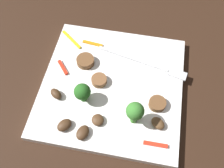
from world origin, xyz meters
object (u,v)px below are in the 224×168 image
at_px(fork, 148,64).
at_px(sausage_slice_1, 99,82).
at_px(mushroom_1, 158,123).
at_px(pepper_strip_1, 63,67).
at_px(sausage_slice_2, 85,61).
at_px(mushroom_3, 56,94).
at_px(broccoli_floret_0, 82,92).
at_px(plate, 112,86).
at_px(mushroom_0, 83,133).
at_px(broccoli_floret_1, 135,112).
at_px(pepper_strip_0, 155,144).
at_px(pepper_strip_3, 93,44).
at_px(mushroom_4, 98,120).
at_px(mushroom_2, 64,125).
at_px(pepper_strip_2, 72,39).
at_px(sausage_slice_0, 157,104).

relative_size(fork, sausage_slice_1, 6.25).
bearing_deg(sausage_slice_1, fork, 35.48).
bearing_deg(mushroom_1, pepper_strip_1, 156.79).
bearing_deg(sausage_slice_2, mushroom_3, -113.26).
xyz_separation_m(broccoli_floret_0, sausage_slice_2, (-0.02, 0.08, -0.02)).
height_order(plate, mushroom_0, mushroom_0).
distance_m(broccoli_floret_1, mushroom_3, 0.15).
distance_m(pepper_strip_0, pepper_strip_3, 0.24).
bearing_deg(mushroom_1, broccoli_floret_1, 179.68).
bearing_deg(broccoli_floret_0, sausage_slice_1, 61.04).
height_order(mushroom_0, mushroom_1, same).
xyz_separation_m(plate, mushroom_4, (-0.01, -0.08, 0.01)).
xyz_separation_m(mushroom_2, mushroom_4, (0.05, 0.02, -0.00)).
distance_m(broccoli_floret_1, mushroom_0, 0.09).
bearing_deg(broccoli_floret_1, pepper_strip_1, 151.39).
height_order(broccoli_floret_0, mushroom_3, broccoli_floret_0).
xyz_separation_m(mushroom_3, pepper_strip_2, (-0.01, 0.13, -0.01)).
bearing_deg(mushroom_2, pepper_strip_2, 101.97).
bearing_deg(pepper_strip_0, pepper_strip_2, 135.64).
relative_size(sausage_slice_0, mushroom_3, 1.22).
relative_size(sausage_slice_0, mushroom_0, 1.12).
relative_size(broccoli_floret_0, sausage_slice_0, 1.38).
relative_size(pepper_strip_1, pepper_strip_3, 0.84).
relative_size(pepper_strip_2, pepper_strip_3, 1.41).
bearing_deg(pepper_strip_2, plate, -40.92).
height_order(broccoli_floret_1, sausage_slice_1, broccoli_floret_1).
bearing_deg(broccoli_floret_0, sausage_slice_2, 101.33).
distance_m(mushroom_3, mushroom_4, 0.09).
bearing_deg(plate, broccoli_floret_0, -137.64).
height_order(broccoli_floret_0, mushroom_1, broccoli_floret_0).
relative_size(sausage_slice_2, mushroom_0, 1.26).
bearing_deg(mushroom_1, sausage_slice_0, 96.95).
bearing_deg(pepper_strip_1, sausage_slice_1, -16.18).
xyz_separation_m(mushroom_0, pepper_strip_1, (-0.07, 0.12, -0.00)).
distance_m(fork, mushroom_2, 0.20).
bearing_deg(mushroom_0, sausage_slice_0, 33.28).
bearing_deg(mushroom_4, sausage_slice_0, 27.10).
xyz_separation_m(broccoli_floret_0, pepper_strip_1, (-0.06, 0.06, -0.02)).
bearing_deg(broccoli_floret_0, mushroom_4, -47.31).
height_order(sausage_slice_0, mushroom_4, same).
relative_size(sausage_slice_2, pepper_strip_3, 0.81).
height_order(pepper_strip_0, pepper_strip_1, same).
bearing_deg(fork, mushroom_3, -135.05).
height_order(sausage_slice_0, mushroom_2, mushroom_2).
height_order(plate, mushroom_2, mushroom_2).
height_order(sausage_slice_1, mushroom_1, same).
bearing_deg(mushroom_3, plate, 24.40).
bearing_deg(mushroom_0, pepper_strip_3, 98.14).
bearing_deg(pepper_strip_0, mushroom_1, 89.84).
relative_size(broccoli_floret_1, mushroom_3, 2.13).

